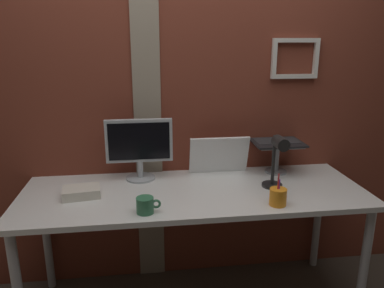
{
  "coord_description": "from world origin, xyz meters",
  "views": [
    {
      "loc": [
        -0.23,
        -1.89,
        1.61
      ],
      "look_at": [
        0.05,
        0.18,
        1.01
      ],
      "focal_mm": 34.77,
      "sensor_mm": 36.0,
      "label": 1
    }
  ],
  "objects": [
    {
      "name": "coffee_mug",
      "position": [
        -0.23,
        -0.17,
        0.8
      ],
      "size": [
        0.12,
        0.09,
        0.08
      ],
      "color": "#33724C",
      "rests_on": "desk"
    },
    {
      "name": "laptop_stand",
      "position": [
        0.62,
        0.31,
        0.89
      ],
      "size": [
        0.28,
        0.22,
        0.2
      ],
      "color": "gray",
      "rests_on": "desk"
    },
    {
      "name": "monitor",
      "position": [
        -0.26,
        0.31,
        0.98
      ],
      "size": [
        0.4,
        0.18,
        0.38
      ],
      "color": "#ADB2B7",
      "rests_on": "desk"
    },
    {
      "name": "pen_cup",
      "position": [
        0.46,
        -0.17,
        0.81
      ],
      "size": [
        0.09,
        0.09,
        0.18
      ],
      "color": "orange",
      "rests_on": "desk"
    },
    {
      "name": "desk",
      "position": [
        0.05,
        0.08,
        0.69
      ],
      "size": [
        1.97,
        0.7,
        0.76
      ],
      "color": "white",
      "rests_on": "ground_plane"
    },
    {
      "name": "desk_lamp",
      "position": [
        0.51,
        0.02,
        0.96
      ],
      "size": [
        0.12,
        0.2,
        0.33
      ],
      "color": "black",
      "rests_on": "desk"
    },
    {
      "name": "laptop",
      "position": [
        0.62,
        0.38,
        1.01
      ],
      "size": [
        0.32,
        0.3,
        0.22
      ],
      "color": "black",
      "rests_on": "laptop_stand"
    },
    {
      "name": "whiteboard_panel",
      "position": [
        0.25,
        0.34,
        0.88
      ],
      "size": [
        0.38,
        0.08,
        0.25
      ],
      "primitive_type": "cube",
      "rotation": [
        0.27,
        0.0,
        0.0
      ],
      "color": "white",
      "rests_on": "desk"
    },
    {
      "name": "brick_wall_back",
      "position": [
        -0.0,
        0.49,
        1.19
      ],
      "size": [
        3.33,
        0.15,
        2.37
      ],
      "color": "brown",
      "rests_on": "ground_plane"
    },
    {
      "name": "paper_clutter_stack",
      "position": [
        -0.58,
        0.08,
        0.79
      ],
      "size": [
        0.22,
        0.17,
        0.05
      ],
      "primitive_type": "cube",
      "rotation": [
        0.0,
        0.0,
        0.14
      ],
      "color": "silver",
      "rests_on": "desk"
    }
  ]
}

